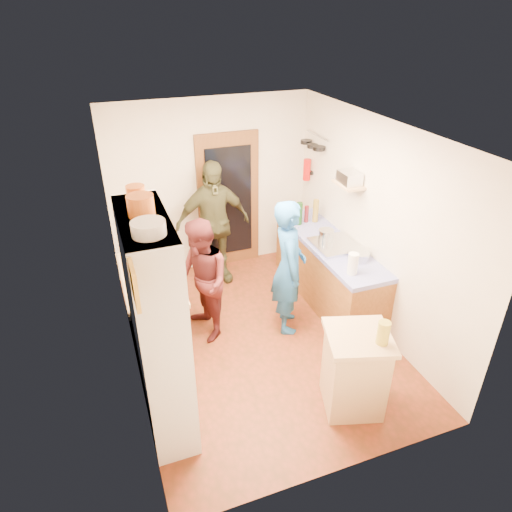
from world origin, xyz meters
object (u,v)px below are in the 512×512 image
person_hob (292,268)px  island_base (354,373)px  hutch_body (157,327)px  right_counter_base (327,272)px  person_back (214,224)px  person_left (203,279)px

person_hob → island_base: bearing=-160.7°
hutch_body → right_counter_base: size_ratio=1.00×
person_back → person_hob: bearing=-70.6°
person_hob → hutch_body: bearing=133.7°
hutch_body → person_back: 2.63m
right_counter_base → person_back: (-1.31, 1.04, 0.51)m
right_counter_base → person_hob: person_hob is taller
person_back → hutch_body: bearing=-119.0°
hutch_body → person_hob: hutch_body is taller
right_counter_base → island_base: 1.97m
island_base → person_back: size_ratio=0.46×
island_base → person_back: person_back is taller
right_counter_base → island_base: island_base is taller
right_counter_base → island_base: (-0.68, -1.85, 0.01)m
hutch_body → right_counter_base: bearing=27.5°
person_left → right_counter_base: bearing=86.4°
island_base → person_hob: bearing=92.4°
island_base → person_left: 2.07m
hutch_body → island_base: hutch_body is taller
person_left → person_hob: bearing=67.3°
hutch_body → island_base: size_ratio=2.56×
island_base → hutch_body: bearing=163.2°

